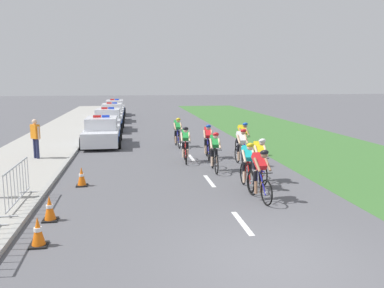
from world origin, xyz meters
The scene contains 23 objects.
ground_plane centered at (0.00, 0.00, 0.00)m, with size 160.00×160.00×0.00m, color #56565B.
sidewalk_slab centered at (-7.10, 14.00, 0.06)m, with size 3.81×60.00×0.12m, color #A3A099.
kerb_edge centered at (-5.27, 14.00, 0.07)m, with size 0.16×60.00×0.13m, color #9E9E99.
grass_verge centered at (6.98, 14.00, 0.00)m, with size 7.00×60.00×0.01m, color #3D7033.
lane_markings_centre centered at (0.00, 6.06, 0.00)m, with size 0.14×17.60×0.01m.
cyclist_lead centered at (0.99, 3.74, 0.79)m, with size 0.45×1.72×1.56m.
cyclist_second centered at (1.00, 4.95, 0.79)m, with size 0.42×1.72×1.56m.
cyclist_third centered at (1.64, 5.73, 0.79)m, with size 0.42×1.72×1.56m.
cyclist_fourth centered at (0.47, 7.45, 0.79)m, with size 0.43×1.72×1.56m.
cyclist_fifth centered at (1.75, 8.29, 0.79)m, with size 0.42×1.72×1.56m.
cyclist_sixth centered at (0.70, 9.93, 0.79)m, with size 0.45×1.72×1.56m.
cyclist_seventh centered at (-0.38, 9.27, 0.79)m, with size 0.44×1.72×1.56m.
cyclist_eighth centered at (2.44, 10.45, 0.79)m, with size 0.45×1.72×1.56m.
cyclist_ninth centered at (-0.27, 13.02, 0.79)m, with size 0.43×1.72×1.56m.
police_car_nearest centered at (-4.14, 14.24, 0.68)m, with size 2.01×4.41×1.59m.
police_car_second centered at (-4.14, 20.25, 0.68)m, with size 2.06×4.43×1.59m.
police_car_third centered at (-4.14, 26.09, 0.68)m, with size 2.00×4.40×1.59m.
police_car_furthest centered at (-4.14, 31.80, 0.68)m, with size 2.01×4.41×1.59m.
crowd_barrier_middle centered at (-5.66, 4.08, 0.65)m, with size 0.52×2.32×1.07m.
traffic_cone_near centered at (-4.63, 2.94, 0.31)m, with size 0.36×0.36×0.64m.
traffic_cone_mid centered at (-4.24, 6.08, 0.31)m, with size 0.36×0.36×0.64m.
traffic_cone_far centered at (-4.57, 1.43, 0.31)m, with size 0.36×0.36×0.64m.
spectator_middle centered at (-6.62, 10.45, 1.08)m, with size 0.44×0.41×1.68m.
Camera 1 is at (-2.59, -6.62, 3.44)m, focal length 36.36 mm.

